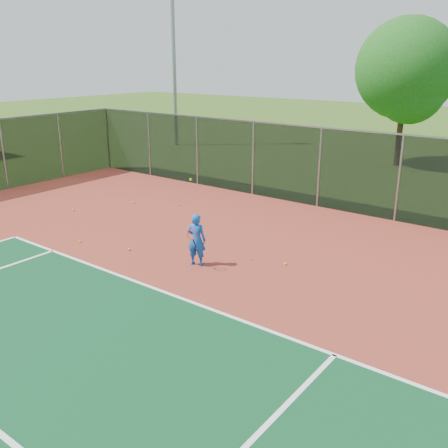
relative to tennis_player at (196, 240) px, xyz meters
The scene contains 12 objects.
ground 5.69m from the tennis_player, 58.28° to the right, with size 120.00×120.00×0.00m, color #2F5317.
court_apron 4.14m from the tennis_player, 43.33° to the right, with size 30.00×20.00×0.02m, color maroon.
fence_back 7.83m from the tennis_player, 67.63° to the left, with size 30.00×0.06×3.03m.
tennis_player is the anchor object (origin of this frame).
practice_ball_0 7.11m from the tennis_player, behind, with size 0.07×0.07×0.07m, color #B7DC19.
practice_ball_4 6.80m from the tennis_player, 151.74° to the left, with size 0.07×0.07×0.07m, color #B7DC19.
practice_ball_5 2.53m from the tennis_player, 36.53° to the left, with size 0.07×0.07×0.07m, color #B7DC19.
practice_ball_6 4.15m from the tennis_player, 168.40° to the right, with size 0.07×0.07×0.07m, color #B7DC19.
practice_ball_7 5.96m from the tennis_player, 136.98° to the left, with size 0.07×0.07×0.07m, color #B7DC19.
practice_ball_8 2.42m from the tennis_player, behind, with size 0.07×0.07×0.07m, color #B7DC19.
floodlight_nw 21.39m from the tennis_player, 133.95° to the left, with size 0.90×0.40×11.83m.
tree_back_left 17.29m from the tennis_player, 90.77° to the left, with size 5.10×5.10×7.50m.
Camera 1 is at (5.30, -4.84, 5.38)m, focal length 40.00 mm.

